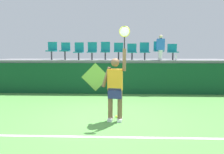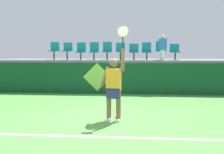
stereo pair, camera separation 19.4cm
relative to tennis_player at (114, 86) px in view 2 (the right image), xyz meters
The scene contains 19 objects.
ground_plane 0.99m from the tennis_player, 163.93° to the left, with size 40.00×40.00×0.00m, color #519342.
court_back_wall 3.69m from the tennis_player, 94.19° to the left, with size 12.08×0.20×1.38m, color #0F4223.
spectator_platform 5.07m from the tennis_player, 93.06° to the left, with size 12.08×2.84×0.12m, color slate.
court_baseline_stripe 1.45m from the tennis_player, 104.28° to the right, with size 10.87×0.08×0.01m, color white.
tennis_player is the anchor object (origin of this frame).
tennis_ball 0.96m from the tennis_player, 84.46° to the left, with size 0.07×0.07×0.07m, color #D1E533.
water_bottle 4.72m from the tennis_player, 55.49° to the left, with size 0.07×0.07×0.25m, color white.
stadium_chair_0 5.52m from the tennis_player, 125.71° to the left, with size 0.44×0.42×0.86m.
stadium_chair_1 5.17m from the tennis_player, 119.72° to the left, with size 0.44×0.42×0.84m.
stadium_chair_2 4.88m from the tennis_player, 112.76° to the left, with size 0.44×0.42×0.84m.
stadium_chair_3 4.68m from the tennis_player, 105.33° to the left, with size 0.44×0.42×0.85m.
stadium_chair_4 4.56m from the tennis_player, 97.34° to the left, with size 0.44×0.42×0.86m.
stadium_chair_5 4.51m from the tennis_player, 89.14° to the left, with size 0.44×0.42×0.82m.
stadium_chair_6 4.56m from the tennis_player, 80.87° to the left, with size 0.44×0.42×0.78m.
stadium_chair_7 4.70m from the tennis_player, 73.46° to the left, with size 0.44×0.42×0.83m.
stadium_chair_8 4.93m from the tennis_player, 65.90° to the left, with size 0.44×0.42×0.88m.
stadium_chair_9 5.21m from the tennis_player, 59.14° to the left, with size 0.44×0.42×0.76m.
spectator_0 4.59m from the tennis_player, 63.70° to the left, with size 0.34×0.20×1.14m.
wall_signage_mount 3.81m from the tennis_player, 104.98° to the left, with size 1.27×0.01×1.40m.
Camera 2 is at (0.56, -5.28, 1.82)m, focal length 31.97 mm.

